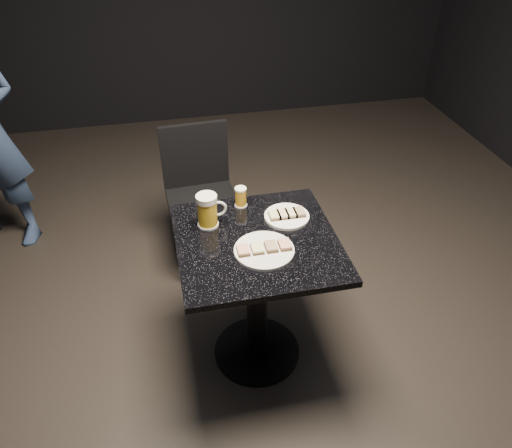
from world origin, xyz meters
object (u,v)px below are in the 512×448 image
Objects in this scene: plate_large at (264,250)px; plate_small at (287,217)px; table at (257,281)px; beer_mug at (208,210)px; chair at (200,189)px; beer_tumbler at (241,197)px.

plate_small is (0.16, 0.22, 0.00)m from plate_large.
beer_mug reaches higher than table.
chair is (-0.17, 0.94, -0.26)m from plate_large.
chair reaches higher than plate_small.
table is at bearing -142.32° from plate_small.
beer_mug is (-0.36, 0.02, 0.07)m from plate_small.
beer_tumbler is at bearing 142.50° from plate_small.
table is 0.87m from chair.
plate_large is at bearing -79.75° from chair.
table is 0.86× the size of chair.
chair is at bearing 100.25° from plate_large.
plate_large is 0.26m from table.
plate_small is 0.24m from beer_tumbler.
chair is at bearing 103.56° from beer_tumbler.
beer_mug reaches higher than chair.
beer_tumbler is at bearing 35.65° from beer_mug.
plate_large and plate_small have the same top height.
chair reaches higher than table.
beer_tumbler reaches higher than plate_small.
beer_mug is at bearing 130.13° from plate_large.
beer_tumbler is 0.11× the size of chair.
plate_small is at bearing -37.50° from beer_tumbler.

